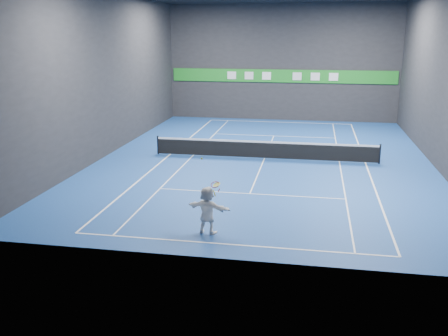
% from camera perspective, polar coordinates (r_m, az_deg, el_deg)
% --- Properties ---
extents(ground, '(26.00, 26.00, 0.00)m').
position_cam_1_polar(ground, '(28.05, 4.64, 1.08)').
color(ground, navy).
rests_on(ground, ground).
extents(wall_back, '(18.00, 0.10, 9.00)m').
position_cam_1_polar(wall_back, '(40.23, 6.67, 11.83)').
color(wall_back, '#252527').
rests_on(wall_back, ground).
extents(wall_front, '(18.00, 0.10, 9.00)m').
position_cam_1_polar(wall_front, '(14.50, -0.14, 5.92)').
color(wall_front, '#252527').
rests_on(wall_front, ground).
extents(wall_left, '(0.10, 26.00, 9.00)m').
position_cam_1_polar(wall_left, '(29.54, -13.10, 10.32)').
color(wall_left, '#252527').
rests_on(wall_left, ground).
extents(wall_right, '(0.10, 26.00, 9.00)m').
position_cam_1_polar(wall_right, '(27.93, 23.80, 9.17)').
color(wall_right, '#252527').
rests_on(wall_right, ground).
extents(baseline_near, '(10.98, 0.08, 0.01)m').
position_cam_1_polar(baseline_near, '(16.86, 0.55, -8.71)').
color(baseline_near, white).
rests_on(baseline_near, ground).
extents(baseline_far, '(10.98, 0.08, 0.01)m').
position_cam_1_polar(baseline_far, '(39.65, 6.37, 5.24)').
color(baseline_far, white).
rests_on(baseline_far, ground).
extents(sideline_doubles_left, '(0.08, 23.78, 0.01)m').
position_cam_1_polar(sideline_doubles_left, '(29.07, -6.19, 1.56)').
color(sideline_doubles_left, white).
rests_on(sideline_doubles_left, ground).
extents(sideline_doubles_right, '(0.08, 23.78, 0.01)m').
position_cam_1_polar(sideline_doubles_right, '(28.09, 15.86, 0.56)').
color(sideline_doubles_right, white).
rests_on(sideline_doubles_right, ground).
extents(sideline_singles_left, '(0.06, 23.78, 0.01)m').
position_cam_1_polar(sideline_singles_left, '(28.72, -3.54, 1.45)').
color(sideline_singles_left, white).
rests_on(sideline_singles_left, ground).
extents(sideline_singles_right, '(0.06, 23.78, 0.01)m').
position_cam_1_polar(sideline_singles_right, '(27.98, 13.05, 0.70)').
color(sideline_singles_right, white).
rests_on(sideline_singles_right, ground).
extents(service_line_near, '(8.23, 0.06, 0.01)m').
position_cam_1_polar(service_line_near, '(21.94, 2.97, -2.95)').
color(service_line_near, white).
rests_on(service_line_near, ground).
extents(service_line_far, '(8.23, 0.06, 0.01)m').
position_cam_1_polar(service_line_far, '(34.27, 5.71, 3.67)').
color(service_line_far, white).
rests_on(service_line_far, ground).
extents(center_service_line, '(0.06, 12.80, 0.01)m').
position_cam_1_polar(center_service_line, '(28.05, 4.64, 1.09)').
color(center_service_line, white).
rests_on(center_service_line, ground).
extents(player, '(1.66, 0.85, 1.71)m').
position_cam_1_polar(player, '(17.46, -1.92, -4.83)').
color(player, white).
rests_on(player, ground).
extents(tennis_ball, '(0.07, 0.07, 0.07)m').
position_cam_1_polar(tennis_ball, '(16.98, -2.56, 1.09)').
color(tennis_ball, yellow).
rests_on(tennis_ball, player).
extents(tennis_net, '(12.50, 0.10, 1.07)m').
position_cam_1_polar(tennis_net, '(27.93, 4.67, 2.16)').
color(tennis_net, black).
rests_on(tennis_net, ground).
extents(sponsor_banner, '(17.64, 0.11, 1.00)m').
position_cam_1_polar(sponsor_banner, '(40.24, 6.62, 10.40)').
color(sponsor_banner, '#1D8524').
rests_on(sponsor_banner, wall_back).
extents(tennis_racket, '(0.44, 0.38, 0.55)m').
position_cam_1_polar(tennis_racket, '(17.16, -0.99, -2.05)').
color(tennis_racket, '#AD1220').
rests_on(tennis_racket, player).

